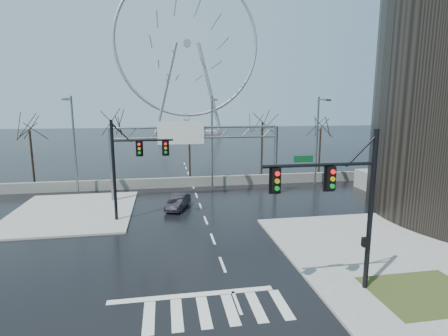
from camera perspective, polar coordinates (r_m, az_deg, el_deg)
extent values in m
plane|color=black|center=(20.91, -0.25, -15.48)|extent=(260.00, 260.00, 0.00)
cube|color=gray|center=(26.02, 21.63, -10.76)|extent=(12.00, 10.00, 0.15)
cube|color=gray|center=(32.83, -23.45, -6.56)|extent=(10.00, 12.00, 0.15)
cube|color=#303A18|center=(20.28, 29.84, -17.29)|extent=(5.00, 4.00, 0.02)
cube|color=slate|center=(39.64, -5.09, -2.25)|extent=(52.00, 0.50, 1.10)
cylinder|color=black|center=(18.20, 22.79, -6.77)|extent=(0.24, 0.24, 8.00)
cylinder|color=black|center=(16.37, 15.38, 0.47)|extent=(5.40, 0.16, 0.16)
cube|color=black|center=(16.57, 17.07, -1.62)|extent=(0.35, 0.28, 1.05)
cube|color=black|center=(15.57, 8.50, -2.01)|extent=(0.35, 0.28, 1.05)
cylinder|color=black|center=(28.31, -17.53, -0.59)|extent=(0.24, 0.24, 8.00)
cylinder|color=black|center=(27.76, -13.07, 4.43)|extent=(4.60, 0.16, 0.16)
cube|color=black|center=(27.69, -13.66, 3.14)|extent=(0.35, 0.28, 1.05)
cube|color=black|center=(27.63, -9.51, 3.27)|extent=(0.35, 0.28, 1.05)
cylinder|color=slate|center=(34.39, -17.85, 0.39)|extent=(0.36, 0.36, 7.00)
cylinder|color=slate|center=(35.82, 8.39, 1.15)|extent=(0.36, 0.36, 7.00)
cylinder|color=slate|center=(33.79, -4.54, 6.66)|extent=(16.00, 0.20, 0.20)
cylinder|color=slate|center=(33.87, -4.52, 4.98)|extent=(16.00, 0.20, 0.20)
cube|color=#09431C|center=(33.57, -7.07, 5.74)|extent=(4.20, 0.10, 2.00)
cube|color=silver|center=(33.51, -7.06, 5.73)|extent=(4.40, 0.02, 2.20)
cylinder|color=slate|center=(38.34, -23.20, 3.29)|extent=(0.20, 0.20, 10.00)
cylinder|color=slate|center=(37.06, -24.10, 10.31)|extent=(0.12, 2.20, 0.12)
cube|color=slate|center=(36.09, -24.48, 10.15)|extent=(0.50, 0.70, 0.18)
cylinder|color=slate|center=(37.66, -1.96, 4.00)|extent=(0.20, 0.20, 10.00)
cylinder|color=slate|center=(36.36, -1.77, 11.20)|extent=(0.12, 2.20, 0.12)
cube|color=slate|center=(35.36, -1.53, 11.06)|extent=(0.50, 0.70, 0.18)
cylinder|color=slate|center=(41.06, 14.91, 4.17)|extent=(0.20, 0.20, 10.00)
cylinder|color=slate|center=(39.87, 15.89, 10.73)|extent=(0.12, 2.20, 0.12)
cube|color=slate|center=(38.96, 16.53, 10.57)|extent=(0.50, 0.70, 0.18)
cylinder|color=black|center=(45.49, -28.84, 1.46)|extent=(0.24, 0.24, 6.30)
cylinder|color=black|center=(42.87, -17.64, 2.09)|extent=(0.24, 0.24, 6.75)
cylinder|color=black|center=(43.63, -5.64, 2.06)|extent=(0.24, 0.24, 5.85)
cylinder|color=black|center=(44.15, 6.19, 2.91)|extent=(0.24, 0.24, 7.02)
cylinder|color=black|center=(47.49, 15.34, 2.57)|extent=(0.24, 0.24, 6.12)
cube|color=gray|center=(114.20, -5.78, 5.84)|extent=(18.00, 6.00, 1.00)
torus|color=#B2B2B7|center=(115.44, -6.04, 19.58)|extent=(45.00, 1.00, 45.00)
cylinder|color=#B2B2B7|center=(115.44, -6.04, 19.58)|extent=(2.40, 1.50, 2.40)
cylinder|color=#B2B2B7|center=(113.70, -9.51, 12.55)|extent=(8.28, 1.20, 28.82)
cylinder|color=#B2B2B7|center=(114.70, -2.33, 12.65)|extent=(8.28, 1.20, 28.82)
imported|color=black|center=(31.37, -7.54, -5.52)|extent=(2.54, 3.94, 1.23)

